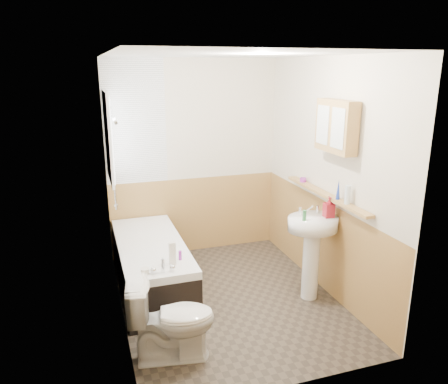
{
  "coord_description": "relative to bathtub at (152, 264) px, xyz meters",
  "views": [
    {
      "loc": [
        -1.34,
        -3.95,
        2.39
      ],
      "look_at": [
        0.0,
        0.15,
        1.15
      ],
      "focal_mm": 35.0,
      "sensor_mm": 36.0,
      "label": 1
    }
  ],
  "objects": [
    {
      "name": "tile_cladding_left",
      "position": [
        -0.36,
        -0.51,
        0.97
      ],
      "size": [
        0.01,
        2.8,
        2.5
      ],
      "primitive_type": "cube",
      "color": "white",
      "rests_on": "wall_left"
    },
    {
      "name": "wall_back",
      "position": [
        0.73,
        0.9,
        0.97
      ],
      "size": [
        2.2,
        0.02,
        2.5
      ],
      "primitive_type": "cube",
      "color": "beige",
      "rests_on": "ground"
    },
    {
      "name": "wall_right",
      "position": [
        1.84,
        -0.51,
        0.97
      ],
      "size": [
        0.02,
        2.8,
        2.5
      ],
      "primitive_type": "cube",
      "color": "beige",
      "rests_on": "ground"
    },
    {
      "name": "wainscot_front",
      "position": [
        0.73,
        -1.89,
        0.22
      ],
      "size": [
        2.2,
        0.01,
        1.0
      ],
      "primitive_type": "cube",
      "color": "#AF8448",
      "rests_on": "wall_front"
    },
    {
      "name": "floor",
      "position": [
        0.73,
        -0.51,
        -0.28
      ],
      "size": [
        2.8,
        2.8,
        0.0
      ],
      "primitive_type": "plane",
      "color": "#302821",
      "rests_on": "ground"
    },
    {
      "name": "soap_bottle",
      "position": [
        1.71,
        -0.78,
        0.68
      ],
      "size": [
        0.12,
        0.22,
        0.1
      ],
      "primitive_type": "imported",
      "rotation": [
        0.0,
        0.0,
        -0.1
      ],
      "color": "maroon",
      "rests_on": "sink"
    },
    {
      "name": "bathtub",
      "position": [
        0.0,
        0.0,
        0.0
      ],
      "size": [
        0.7,
        1.73,
        0.68
      ],
      "color": "black",
      "rests_on": "floor"
    },
    {
      "name": "black_jar",
      "position": [
        1.77,
        -0.11,
        0.85
      ],
      "size": [
        0.09,
        0.09,
        0.05
      ],
      "primitive_type": "cylinder",
      "rotation": [
        0.0,
        0.0,
        0.36
      ],
      "color": "purple",
      "rests_on": "pine_shelf"
    },
    {
      "name": "toilet",
      "position": [
        -0.03,
        -1.27,
        0.07
      ],
      "size": [
        0.78,
        0.52,
        0.71
      ],
      "primitive_type": "imported",
      "rotation": [
        0.0,
        0.0,
        1.41
      ],
      "color": "white",
      "rests_on": "floor"
    },
    {
      "name": "medicine_cabinet",
      "position": [
        1.74,
        -0.76,
        1.55
      ],
      "size": [
        0.14,
        0.56,
        0.51
      ],
      "color": "#AF8448",
      "rests_on": "wall_right"
    },
    {
      "name": "green_bottle",
      "position": [
        1.77,
        -0.84,
        0.93
      ],
      "size": [
        0.05,
        0.05,
        0.21
      ],
      "primitive_type": "cone",
      "rotation": [
        0.0,
        0.0,
        -0.4
      ],
      "color": "#19339E",
      "rests_on": "pine_shelf"
    },
    {
      "name": "wainscot_right",
      "position": [
        1.82,
        -0.51,
        0.22
      ],
      "size": [
        0.01,
        2.8,
        1.0
      ],
      "primitive_type": "cube",
      "color": "#AF8448",
      "rests_on": "wall_right"
    },
    {
      "name": "wall_left",
      "position": [
        -0.38,
        -0.51,
        0.97
      ],
      "size": [
        0.02,
        2.8,
        2.5
      ],
      "primitive_type": "cube",
      "color": "beige",
      "rests_on": "ground"
    },
    {
      "name": "window",
      "position": [
        -0.33,
        0.44,
        1.37
      ],
      "size": [
        0.03,
        0.79,
        0.99
      ],
      "color": "white",
      "rests_on": "wall_left"
    },
    {
      "name": "blue_gel",
      "position": [
        0.12,
        -0.62,
        0.38
      ],
      "size": [
        0.07,
        0.05,
        0.23
      ],
      "primitive_type": "cube",
      "rotation": [
        0.0,
        0.0,
        0.08
      ],
      "color": "silver",
      "rests_on": "bathtub"
    },
    {
      "name": "wainscot_back",
      "position": [
        0.73,
        0.88,
        0.22
      ],
      "size": [
        2.2,
        0.01,
        1.0
      ],
      "primitive_type": "cube",
      "color": "#AF8448",
      "rests_on": "wall_back"
    },
    {
      "name": "sink",
      "position": [
        1.57,
        -0.73,
        0.37
      ],
      "size": [
        0.53,
        0.43,
        1.03
      ],
      "rotation": [
        0.0,
        0.0,
        0.1
      ],
      "color": "white",
      "rests_on": "floor"
    },
    {
      "name": "orange_bottle",
      "position": [
        0.21,
        -0.54,
        0.31
      ],
      "size": [
        0.04,
        0.04,
        0.09
      ],
      "primitive_type": "cylinder",
      "rotation": [
        0.0,
        0.0,
        0.18
      ],
      "color": "purple",
      "rests_on": "bathtub"
    },
    {
      "name": "tile_return_back",
      "position": [
        0.0,
        0.88,
        1.47
      ],
      "size": [
        0.75,
        0.01,
        1.5
      ],
      "primitive_type": "cube",
      "color": "white",
      "rests_on": "wall_back"
    },
    {
      "name": "cream_jar",
      "position": [
        -0.16,
        -0.73,
        0.29
      ],
      "size": [
        0.08,
        0.08,
        0.05
      ],
      "primitive_type": "cylinder",
      "rotation": [
        0.0,
        0.0,
        -0.03
      ],
      "color": "silver",
      "rests_on": "bathtub"
    },
    {
      "name": "wall_front",
      "position": [
        0.73,
        -1.92,
        0.97
      ],
      "size": [
        2.2,
        0.02,
        2.5
      ],
      "primitive_type": "cube",
      "color": "beige",
      "rests_on": "ground"
    },
    {
      "name": "pine_shelf",
      "position": [
        1.77,
        -0.6,
        0.81
      ],
      "size": [
        0.1,
        1.54,
        0.03
      ],
      "primitive_type": "cube",
      "color": "#AF8448",
      "rests_on": "wall_right"
    },
    {
      "name": "clear_bottle",
      "position": [
        1.43,
        -0.8,
        0.68
      ],
      "size": [
        0.05,
        0.05,
        0.11
      ],
      "primitive_type": "cylinder",
      "rotation": [
        0.0,
        0.0,
        -0.42
      ],
      "color": "#388447",
      "rests_on": "sink"
    },
    {
      "name": "ceiling",
      "position": [
        0.73,
        -0.51,
        2.22
      ],
      "size": [
        2.8,
        2.8,
        0.0
      ],
      "primitive_type": "plane",
      "rotation": [
        3.14,
        0.0,
        0.0
      ],
      "color": "white",
      "rests_on": "ground"
    },
    {
      "name": "shower_riser",
      "position": [
        -0.31,
        0.25,
        1.27
      ],
      "size": [
        0.1,
        0.08,
        1.16
      ],
      "color": "silver",
      "rests_on": "wall_left"
    },
    {
      "name": "foam_can",
      "position": [
        1.77,
        -1.0,
        0.92
      ],
      "size": [
        0.07,
        0.07,
        0.19
      ],
      "primitive_type": "cylinder",
      "rotation": [
        0.0,
        0.0,
        -0.34
      ],
      "color": "silver",
      "rests_on": "pine_shelf"
    }
  ]
}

